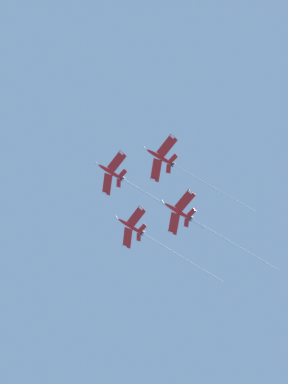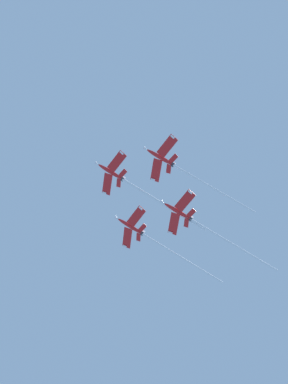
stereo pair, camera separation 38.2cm
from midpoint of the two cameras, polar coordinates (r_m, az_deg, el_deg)
name	(u,v)px [view 1 (the left image)]	position (r m, az deg, el deg)	size (l,w,h in m)	color
jet_lead	(134,186)	(196.52, -1.07, 0.65)	(32.98, 37.68, 23.86)	red
jet_left_wing	(176,166)	(188.36, 3.66, 2.95)	(30.62, 35.15, 23.14)	red
jet_right_wing	(146,235)	(201.01, 0.25, -4.97)	(30.83, 36.80, 24.12)	red
jet_slot	(194,221)	(190.24, 5.81, -3.31)	(31.32, 36.41, 23.44)	red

